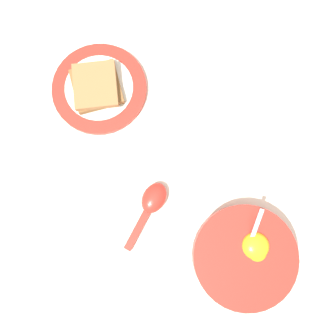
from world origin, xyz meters
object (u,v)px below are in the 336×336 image
at_px(egg_bowl, 245,256).
at_px(toast_plate, 99,89).
at_px(soup_spoon, 151,203).
at_px(toast_sandwich, 96,86).

xyz_separation_m(egg_bowl, toast_plate, (0.34, 0.22, -0.02)).
height_order(egg_bowl, soup_spoon, egg_bowl).
relative_size(toast_plate, toast_sandwich, 1.83).
height_order(toast_plate, soup_spoon, soup_spoon).
relative_size(egg_bowl, toast_sandwich, 1.80).
xyz_separation_m(egg_bowl, toast_sandwich, (0.34, 0.23, 0.00)).
xyz_separation_m(toast_plate, soup_spoon, (-0.23, -0.07, 0.01)).
distance_m(egg_bowl, soup_spoon, 0.19).
height_order(toast_plate, toast_sandwich, toast_sandwich).
distance_m(toast_plate, toast_sandwich, 0.02).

